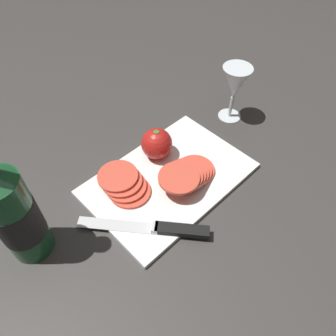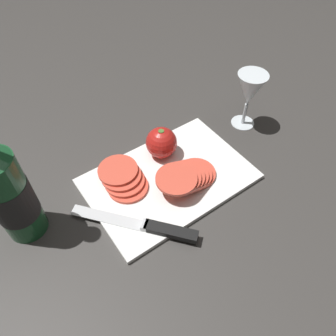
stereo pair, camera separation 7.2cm
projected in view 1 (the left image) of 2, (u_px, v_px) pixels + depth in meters
ground_plane at (198, 158)px, 0.80m from camera, size 3.00×3.00×0.00m
cutting_board at (168, 178)px, 0.75m from camera, size 0.37×0.24×0.01m
wine_bottle at (14, 214)px, 0.56m from camera, size 0.08×0.08×0.32m
wine_glass at (235, 85)px, 0.82m from camera, size 0.07×0.07×0.15m
whole_tomato at (157, 144)px, 0.77m from camera, size 0.07×0.07×0.08m
knife at (169, 229)px, 0.65m from camera, size 0.19×0.22×0.01m
tomato_slice_stack_near at (187, 174)px, 0.73m from camera, size 0.15×0.10×0.04m
tomato_slice_stack_far at (124, 184)px, 0.72m from camera, size 0.09×0.13×0.03m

